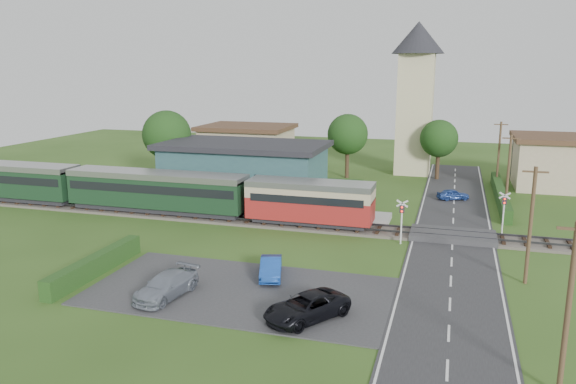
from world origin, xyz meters
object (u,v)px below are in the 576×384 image
(car_park_blue, at_px, (271,268))
(car_on_road, at_px, (453,194))
(station_building, at_px, (244,169))
(church_tower, at_px, (416,87))
(equipment_hut, at_px, (142,185))
(train, at_px, (124,188))
(crossing_signal_far, at_px, (504,207))
(pedestrian_far, at_px, (151,189))
(crossing_signal_near, at_px, (402,215))
(house_west, at_px, (247,147))
(pedestrian_near, at_px, (289,199))
(car_park_dark, at_px, (307,307))
(car_park_silver, at_px, (166,286))
(house_east, at_px, (555,161))

(car_park_blue, bearing_deg, car_on_road, 51.11)
(station_building, bearing_deg, church_tower, 48.59)
(equipment_hut, height_order, car_on_road, equipment_hut)
(train, distance_m, car_park_blue, 20.84)
(crossing_signal_far, bearing_deg, train, -175.64)
(car_park_blue, bearing_deg, equipment_hut, 124.09)
(car_park_blue, xyz_separation_m, pedestrian_far, (-16.72, 14.85, 0.75))
(train, xyz_separation_m, crossing_signal_near, (24.17, -2.41, -0.04))
(equipment_hut, relative_size, car_on_road, 0.85)
(train, bearing_deg, crossing_signal_near, -5.69)
(station_building, bearing_deg, house_west, 109.65)
(equipment_hut, bearing_deg, train, -85.97)
(pedestrian_near, bearing_deg, station_building, -44.67)
(car_park_blue, bearing_deg, train, 130.47)
(church_tower, distance_m, car_park_blue, 39.08)
(equipment_hut, height_order, church_tower, church_tower)
(car_on_road, bearing_deg, station_building, 77.74)
(car_park_dark, bearing_deg, pedestrian_far, 170.20)
(house_west, relative_size, car_park_silver, 2.43)
(pedestrian_near, xyz_separation_m, pedestrian_far, (-13.42, -0.17, 0.07))
(house_west, bearing_deg, car_park_blue, -67.14)
(equipment_hut, height_order, crossing_signal_near, crossing_signal_near)
(house_east, distance_m, crossing_signal_far, 20.64)
(crossing_signal_near, relative_size, car_on_road, 1.09)
(station_building, xyz_separation_m, house_west, (-5.00, 14.01, 0.10))
(house_west, distance_m, pedestrian_far, 19.82)
(train, bearing_deg, car_on_road, 25.01)
(house_east, distance_m, pedestrian_near, 30.14)
(crossing_signal_near, distance_m, pedestrian_near, 11.79)
(car_park_dark, bearing_deg, train, 176.26)
(car_park_silver, xyz_separation_m, car_park_dark, (8.13, -0.52, -0.00))
(car_park_silver, bearing_deg, pedestrian_near, 95.46)
(car_park_silver, bearing_deg, church_tower, 85.77)
(equipment_hut, relative_size, pedestrian_far, 1.31)
(house_west, relative_size, house_east, 1.23)
(car_on_road, bearing_deg, house_east, -71.43)
(equipment_hut, bearing_deg, car_park_blue, -39.96)
(train, xyz_separation_m, church_tower, (22.77, 26.00, 8.05))
(train, xyz_separation_m, house_east, (37.77, 22.00, 0.62))
(car_park_blue, relative_size, car_park_silver, 0.80)
(car_on_road, relative_size, pedestrian_near, 1.67)
(train, relative_size, car_park_blue, 12.12)
(church_tower, bearing_deg, pedestrian_near, -111.29)
(train, xyz_separation_m, car_park_blue, (17.32, -11.50, -1.51))
(car_park_dark, bearing_deg, house_west, 149.21)
(church_tower, bearing_deg, station_building, -131.41)
(station_building, relative_size, car_park_blue, 4.49)
(church_tower, relative_size, car_park_dark, 3.80)
(crossing_signal_near, relative_size, pedestrian_far, 1.69)
(pedestrian_near, bearing_deg, car_park_dark, 105.51)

